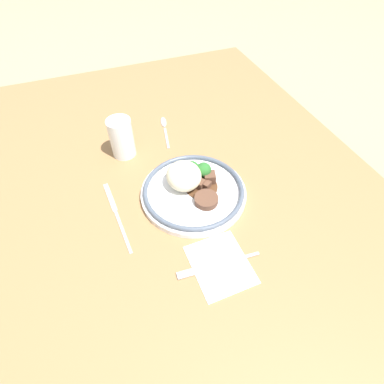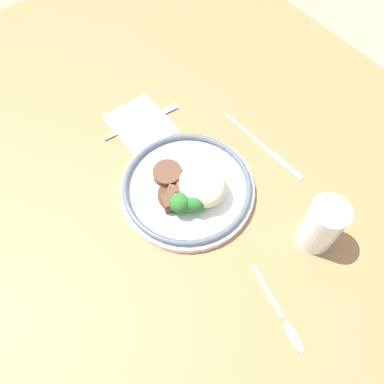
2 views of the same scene
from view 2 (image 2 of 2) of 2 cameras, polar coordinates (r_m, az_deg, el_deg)
name	(u,v)px [view 2 (image 2 of 2)]	position (r m, az deg, el deg)	size (l,w,h in m)	color
ground_plane	(202,186)	(0.83, 1.60, 0.87)	(8.00, 8.00, 0.00)	#998466
dining_table	(203,181)	(0.81, 1.64, 1.74)	(1.59, 1.13, 0.05)	olive
napkin	(140,123)	(0.88, -7.87, 10.35)	(0.14, 0.12, 0.00)	white
plate	(189,188)	(0.75, -0.39, 0.59)	(0.27, 0.27, 0.08)	white
juice_glass	(320,227)	(0.71, 18.99, -5.07)	(0.07, 0.07, 0.12)	orange
fork	(149,119)	(0.88, -6.62, 11.05)	(0.02, 0.19, 0.00)	#ADADB2
knife	(265,148)	(0.84, 11.04, 6.63)	(0.23, 0.03, 0.00)	#ADADB2
spoon	(287,325)	(0.69, 14.27, -19.06)	(0.16, 0.04, 0.01)	#ADADB2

